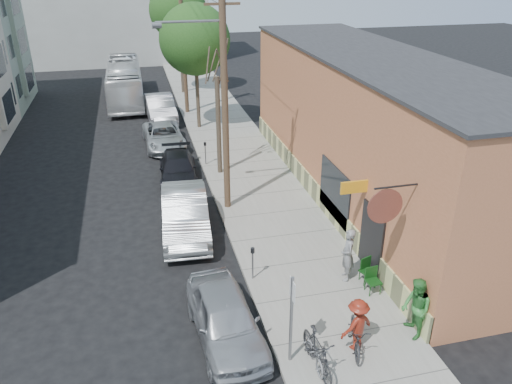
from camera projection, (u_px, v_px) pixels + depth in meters
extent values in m
plane|color=black|center=(187.00, 281.00, 17.64)|extent=(120.00, 120.00, 0.00)
cube|color=gray|center=(239.00, 157.00, 28.15)|extent=(4.50, 58.00, 0.15)
cube|color=#B46843|center=(369.00, 130.00, 22.55)|extent=(5.00, 20.00, 6.50)
cube|color=#2B2B2D|center=(376.00, 56.00, 21.12)|extent=(5.20, 20.20, 0.12)
cube|color=#C7C97E|center=(313.00, 190.00, 23.17)|extent=(0.10, 20.00, 1.10)
cube|color=black|center=(371.00, 241.00, 17.60)|extent=(0.10, 1.60, 2.60)
cube|color=black|center=(335.00, 192.00, 20.53)|extent=(0.08, 3.00, 2.20)
cylinder|color=brown|center=(385.00, 206.00, 14.35)|extent=(1.10, 0.06, 1.10)
cube|color=orange|center=(354.00, 187.00, 17.42)|extent=(1.00, 0.08, 0.45)
cube|color=gray|center=(15.00, 44.00, 36.45)|extent=(1.10, 3.20, 7.00)
cube|color=#B3B4AF|center=(116.00, 1.00, 51.38)|extent=(18.00, 8.00, 12.00)
cube|color=slate|center=(291.00, 320.00, 13.43)|extent=(0.07, 0.07, 2.80)
cube|color=silver|center=(292.00, 290.00, 13.00)|extent=(0.02, 0.45, 0.60)
cylinder|color=slate|center=(253.00, 265.00, 17.31)|extent=(0.06, 0.06, 1.10)
cylinder|color=black|center=(253.00, 250.00, 17.05)|extent=(0.14, 0.14, 0.18)
cylinder|color=slate|center=(205.00, 154.00, 26.83)|extent=(0.06, 0.06, 1.10)
cylinder|color=black|center=(205.00, 144.00, 26.57)|extent=(0.14, 0.14, 0.18)
cylinder|color=#503A28|center=(225.00, 97.00, 20.41)|extent=(0.28, 0.28, 10.00)
cube|color=#503A28|center=(222.00, 4.00, 18.85)|extent=(1.40, 0.10, 0.10)
cylinder|color=slate|center=(157.00, 25.00, 18.61)|extent=(0.35, 0.24, 0.24)
cylinder|color=#503A28|center=(183.00, 40.00, 33.84)|extent=(0.28, 0.28, 10.00)
cylinder|color=#44392C|center=(218.00, 126.00, 25.00)|extent=(0.24, 0.24, 4.99)
cylinder|color=#44392C|center=(197.00, 87.00, 31.77)|extent=(0.24, 0.24, 5.24)
sphere|color=#26511C|center=(195.00, 39.00, 30.49)|extent=(4.36, 4.36, 4.36)
cylinder|color=#44392C|center=(181.00, 55.00, 39.85)|extent=(0.24, 0.24, 5.97)
sphere|color=#26511C|center=(178.00, 11.00, 38.39)|extent=(4.45, 4.45, 4.45)
imported|color=gray|center=(348.00, 255.00, 17.13)|extent=(0.60, 0.79, 1.94)
imported|color=#307A34|center=(416.00, 309.00, 14.53)|extent=(0.85, 1.03, 1.94)
imported|color=maroon|center=(357.00, 325.00, 14.12)|extent=(1.20, 0.91, 1.65)
imported|color=black|center=(356.00, 334.00, 14.28)|extent=(1.15, 1.92, 0.95)
imported|color=black|center=(317.00, 352.00, 13.48)|extent=(0.65, 2.00, 1.19)
imported|color=slate|center=(314.00, 351.00, 13.76)|extent=(0.57, 1.58, 0.82)
imported|color=#A9AAB0|center=(226.00, 319.00, 14.69)|extent=(2.10, 4.55, 1.51)
imported|color=#B2B7BA|center=(185.00, 214.00, 20.37)|extent=(2.18, 5.33, 1.72)
imported|color=black|center=(178.00, 169.00, 25.19)|extent=(2.11, 4.58, 1.30)
imported|color=#B3B8BB|center=(164.00, 136.00, 29.61)|extent=(2.41, 4.89, 1.33)
imported|color=#A2A3AA|center=(160.00, 108.00, 34.36)|extent=(2.07, 5.23, 1.69)
imported|color=white|center=(125.00, 82.00, 38.58)|extent=(2.54, 10.66, 2.97)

